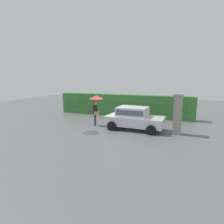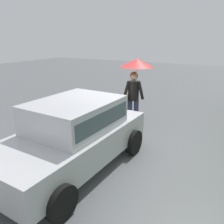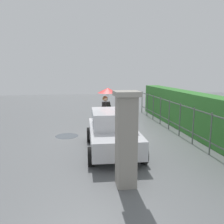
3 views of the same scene
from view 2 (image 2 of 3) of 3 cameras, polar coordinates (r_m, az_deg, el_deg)
The scene contains 4 objects.
ground_plane at distance 6.28m, azimuth 1.97°, elevation -7.50°, with size 40.00×40.00×0.00m, color slate.
car at distance 4.92m, azimuth -9.51°, elevation -4.99°, with size 3.79×1.97×1.48m.
pedestrian at distance 6.96m, azimuth 5.78°, elevation 8.73°, with size 0.98×0.98×2.12m.
puddle_near at distance 7.86m, azimuth -9.16°, elevation -2.34°, with size 1.03×1.03×0.00m, color #4C545B.
Camera 2 is at (5.05, 2.58, 2.72)m, focal length 36.87 mm.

